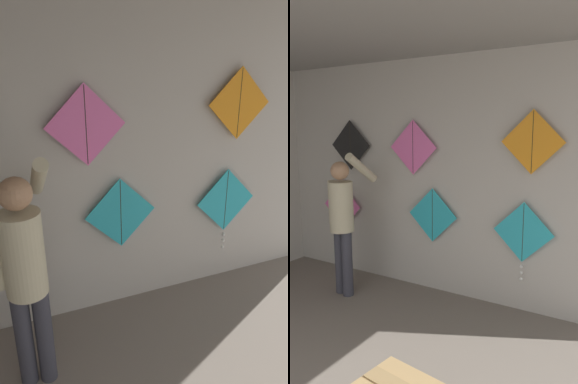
{
  "view_description": "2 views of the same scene",
  "coord_description": "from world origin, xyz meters",
  "views": [
    {
      "loc": [
        -0.82,
        0.93,
        2.35
      ],
      "look_at": [
        0.27,
        3.55,
        1.23
      ],
      "focal_mm": 35.0,
      "sensor_mm": 36.0,
      "label": 1
    },
    {
      "loc": [
        2.36,
        0.02,
        1.99
      ],
      "look_at": [
        0.31,
        3.55,
        1.29
      ],
      "focal_mm": 35.0,
      "sensor_mm": 36.0,
      "label": 2
    }
  ],
  "objects": [
    {
      "name": "kite_2",
      "position": [
        1.26,
        3.79,
        0.87
      ],
      "size": [
        0.66,
        0.04,
        0.86
      ],
      "color": "#28B2C6"
    },
    {
      "name": "kite_1",
      "position": [
        0.15,
        3.79,
        0.96
      ],
      "size": [
        0.66,
        0.01,
        0.66
      ],
      "color": "#28B2C6"
    },
    {
      "name": "kite_4",
      "position": [
        -0.13,
        3.79,
        1.76
      ],
      "size": [
        0.66,
        0.01,
        0.66
      ],
      "color": "pink"
    },
    {
      "name": "shopkeeper",
      "position": [
        -0.74,
        3.19,
        0.97
      ],
      "size": [
        0.43,
        0.57,
        1.72
      ],
      "rotation": [
        0.0,
        0.0,
        -0.17
      ],
      "color": "#383842",
      "rests_on": "ground"
    },
    {
      "name": "back_panel",
      "position": [
        0.0,
        3.88,
        1.4
      ],
      "size": [
        5.27,
        0.06,
        2.8
      ],
      "primitive_type": "cube",
      "color": "#BCB7AD",
      "rests_on": "ground"
    },
    {
      "name": "kite_5",
      "position": [
        1.31,
        3.79,
        1.85
      ],
      "size": [
        0.66,
        0.01,
        0.66
      ],
      "color": "orange"
    }
  ]
}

